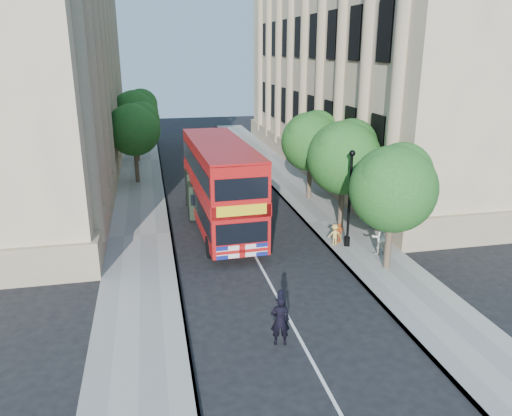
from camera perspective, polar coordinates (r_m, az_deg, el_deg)
ground at (r=20.46m, az=3.49°, el=-11.97°), size 120.00×120.00×0.00m
pavement_right at (r=30.80m, az=8.82°, el=-1.52°), size 3.50×80.00×0.12m
pavement_left at (r=28.89m, az=-13.06°, el=-3.10°), size 3.50×80.00×0.12m
building_right at (r=45.15m, az=12.81°, el=15.95°), size 12.00×38.00×18.00m
building_left at (r=42.02m, az=-25.26°, el=14.63°), size 12.00×38.00×18.00m
tree_right_near at (r=23.56m, az=15.49°, el=2.65°), size 4.00×4.00×6.08m
tree_right_mid at (r=28.81m, az=10.08°, el=6.12°), size 4.20×4.20×6.37m
tree_right_far at (r=34.36m, az=6.32°, el=7.94°), size 4.00×4.00×6.15m
tree_left_far at (r=39.52m, az=-13.74°, el=9.02°), size 4.00×4.00×6.30m
tree_left_back at (r=47.42m, az=-13.61°, el=10.75°), size 4.20×4.20×6.65m
lamp_post at (r=26.25m, az=10.61°, el=0.58°), size 0.32×0.32×5.16m
double_decker_bus at (r=28.46m, az=-4.06°, el=2.78°), size 3.29×11.03×5.05m
box_van at (r=32.07m, az=-6.14°, el=1.79°), size 2.10×4.87×2.75m
police_constable at (r=18.14m, az=2.78°, el=-12.73°), size 0.75×0.56×1.89m
woman_pedestrian at (r=26.08m, az=13.87°, el=-3.19°), size 0.98×0.82×1.83m
child_a at (r=27.23m, az=9.51°, el=-2.83°), size 0.69×0.53×1.09m
child_b at (r=26.87m, az=8.97°, el=-3.02°), size 0.77×0.47×1.14m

